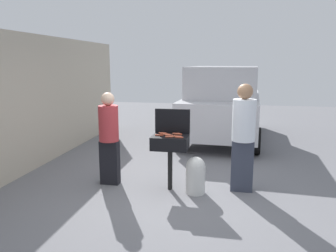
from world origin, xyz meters
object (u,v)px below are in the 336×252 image
Objects in this scene: hot_dog_2 at (169,135)px; hot_dog_3 at (164,134)px; hot_dog_0 at (169,137)px; person_right at (243,134)px; hot_dog_4 at (167,134)px; parked_minivan at (223,103)px; hot_dog_5 at (163,133)px; hot_dog_9 at (159,135)px; person_left at (109,135)px; hot_dog_7 at (177,136)px; hot_dog_1 at (179,137)px; hot_dog_8 at (178,134)px; hot_dog_6 at (176,134)px; bbq_grill at (170,144)px; propane_tank at (196,174)px.

hot_dog_3 is at bearing 138.65° from hot_dog_2.
person_right is (1.18, 0.31, 0.03)m from hot_dog_0.
hot_dog_4 is 0.03× the size of parked_minivan.
hot_dog_9 is at bearing -98.44° from hot_dog_5.
hot_dog_0 is 1.13m from person_left.
hot_dog_9 is at bearing 173.36° from hot_dog_7.
hot_dog_7 is (-0.04, 0.06, 0.00)m from hot_dog_1.
person_right reaches higher than hot_dog_8.
hot_dog_6 and hot_dog_9 have the same top height.
hot_dog_0 is at bearing -57.34° from hot_dog_5.
hot_dog_2 and hot_dog_7 have the same top height.
hot_dog_5 is (-0.09, 0.09, 0.00)m from hot_dog_4.
person_left is at bearing 173.41° from hot_dog_9.
hot_dog_0 is at bearing 6.86° from person_left.
hot_dog_2 is 0.08× the size of person_left.
hot_dog_2 is (-0.02, 0.11, 0.00)m from hot_dog_0.
hot_dog_0 is 4.28m from parked_minivan.
person_right is at bearing 8.72° from bbq_grill.
person_left reaches higher than hot_dog_8.
hot_dog_0 is 0.11m from hot_dog_2.
parked_minivan is at bearing 82.03° from hot_dog_1.
hot_dog_6 and hot_dog_7 have the same top height.
hot_dog_0 and hot_dog_7 have the same top height.
hot_dog_1 is (0.17, -0.13, 0.16)m from bbq_grill.
hot_dog_3 and hot_dog_9 have the same top height.
hot_dog_7 is 0.32m from hot_dog_9.
propane_tank is (0.44, -0.09, -0.47)m from bbq_grill.
hot_dog_0 and hot_dog_4 have the same top height.
hot_dog_1 and hot_dog_5 have the same top height.
hot_dog_4 is at bearing -46.83° from hot_dog_5.
hot_dog_6 is 1.00× the size of hot_dog_7.
hot_dog_4 is 1.03m from person_left.
hot_dog_3 is 4.10m from parked_minivan.
hot_dog_4 is at bearing 15.19° from person_left.
hot_dog_6 is at bearing 57.97° from bbq_grill.
propane_tank is (0.43, 0.04, -0.62)m from hot_dog_0.
hot_dog_1 is 0.24m from hot_dog_8.
hot_dog_1 is at bearing -15.52° from hot_dog_9.
hot_dog_8 is 0.21× the size of propane_tank.
hot_dog_4 and hot_dog_8 have the same top height.
propane_tank is at bearing -13.86° from hot_dog_4.
person_left is 0.36× the size of parked_minivan.
propane_tank is (0.32, -0.19, -0.62)m from hot_dog_8.
person_right is at bearing 13.60° from hot_dog_7.
hot_dog_0 is 0.21× the size of propane_tank.
parked_minivan is at bearing 76.90° from hot_dog_5.
hot_dog_0 and hot_dog_3 have the same top height.
hot_dog_1 is at bearing -77.69° from hot_dog_8.
hot_dog_6 is 0.03× the size of parked_minivan.
hot_dog_0 is 0.08× the size of person_left.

